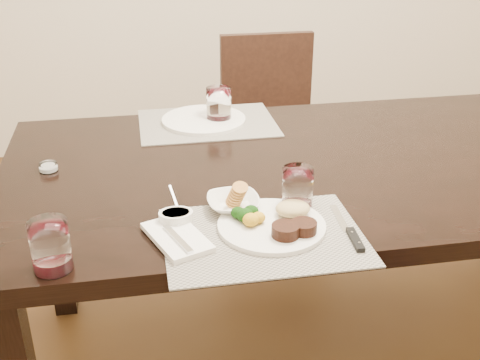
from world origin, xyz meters
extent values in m
plane|color=#442915|center=(0.00, 0.00, 0.00)|extent=(4.50, 4.50, 0.00)
cube|color=black|center=(0.00, 0.00, 0.72)|extent=(2.00, 1.00, 0.05)
cube|color=black|center=(-0.92, 0.42, 0.35)|extent=(0.08, 0.08, 0.70)
cube|color=black|center=(0.00, 0.85, 0.43)|extent=(0.42, 0.42, 0.04)
cube|color=black|center=(-0.18, 0.67, 0.21)|extent=(0.04, 0.04, 0.41)
cube|color=black|center=(0.18, 0.67, 0.21)|extent=(0.04, 0.04, 0.41)
cube|color=black|center=(-0.18, 1.03, 0.21)|extent=(0.04, 0.04, 0.41)
cube|color=black|center=(0.18, 1.03, 0.21)|extent=(0.04, 0.04, 0.41)
cube|color=black|center=(0.00, 1.04, 0.68)|extent=(0.42, 0.04, 0.45)
cube|color=gray|center=(-0.33, -0.40, 0.75)|extent=(0.46, 0.34, 0.00)
cube|color=gray|center=(-0.36, 0.37, 0.75)|extent=(0.46, 0.34, 0.00)
cylinder|color=silver|center=(-0.30, -0.36, 0.76)|extent=(0.26, 0.26, 0.01)
cylinder|color=black|center=(-0.28, -0.42, 0.78)|extent=(0.06, 0.06, 0.03)
cylinder|color=black|center=(-0.24, -0.41, 0.78)|extent=(0.06, 0.06, 0.03)
ellipsoid|color=tan|center=(-0.24, -0.33, 0.78)|extent=(0.08, 0.07, 0.03)
ellipsoid|color=#123D0B|center=(-0.36, -0.34, 0.78)|extent=(0.04, 0.04, 0.03)
ellipsoid|color=#C38D19|center=(-0.35, -0.36, 0.78)|extent=(0.04, 0.04, 0.03)
cube|color=white|center=(-0.53, -0.38, 0.76)|extent=(0.16, 0.21, 0.01)
cube|color=silver|center=(-0.53, -0.40, 0.77)|extent=(0.06, 0.13, 0.01)
cube|color=silver|center=(-0.52, -0.31, 0.77)|extent=(0.04, 0.05, 0.00)
cube|color=silver|center=(-0.13, -0.35, 0.76)|extent=(0.03, 0.13, 0.00)
cube|color=black|center=(-0.13, -0.46, 0.76)|extent=(0.03, 0.09, 0.01)
imported|color=silver|center=(-0.38, -0.26, 0.77)|extent=(0.13, 0.13, 0.03)
cylinder|color=#BF803C|center=(-0.38, -0.26, 0.79)|extent=(0.04, 0.05, 0.04)
cylinder|color=silver|center=(-0.52, -0.30, 0.77)|extent=(0.08, 0.08, 0.03)
cylinder|color=#0C350E|center=(-0.52, -0.30, 0.78)|extent=(0.07, 0.07, 0.01)
cube|color=silver|center=(-0.52, -0.25, 0.80)|extent=(0.01, 0.05, 0.04)
cylinder|color=white|center=(-0.22, -0.27, 0.81)|extent=(0.08, 0.08, 0.11)
cylinder|color=#33040A|center=(-0.22, -0.27, 0.77)|extent=(0.07, 0.07, 0.03)
cylinder|color=silver|center=(-0.37, 0.38, 0.76)|extent=(0.29, 0.29, 0.01)
cylinder|color=white|center=(-0.32, 0.38, 0.81)|extent=(0.08, 0.08, 0.12)
cylinder|color=#33040A|center=(-0.32, 0.38, 0.77)|extent=(0.07, 0.07, 0.03)
cylinder|color=white|center=(-0.79, -0.44, 0.81)|extent=(0.08, 0.08, 0.11)
cylinder|color=#33040A|center=(-0.79, -0.44, 0.76)|extent=(0.07, 0.07, 0.03)
cylinder|color=white|center=(-0.86, 0.07, 0.76)|extent=(0.05, 0.05, 0.02)
cylinder|color=white|center=(-0.86, 0.07, 0.76)|extent=(0.04, 0.04, 0.01)
camera|label=1|loc=(-0.60, -1.56, 1.48)|focal=45.00mm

